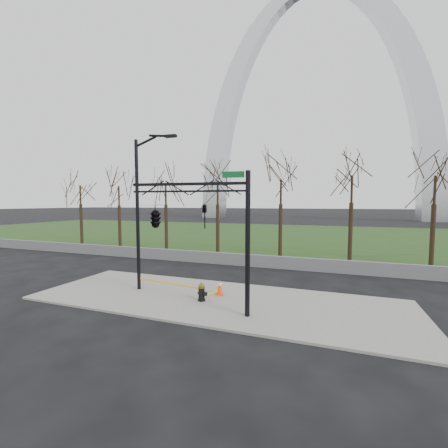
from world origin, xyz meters
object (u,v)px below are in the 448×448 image
(fire_hydrant, at_px, (202,292))
(traffic_cone, at_px, (220,287))
(street_light, at_px, (141,203))
(traffic_signal_mast, at_px, (172,216))

(fire_hydrant, relative_size, traffic_cone, 1.14)
(street_light, bearing_deg, traffic_cone, 4.20)
(fire_hydrant, distance_m, traffic_signal_mast, 3.98)
(traffic_signal_mast, bearing_deg, traffic_cone, 58.75)
(street_light, relative_size, traffic_signal_mast, 1.37)
(fire_hydrant, bearing_deg, traffic_signal_mast, -102.06)
(fire_hydrant, relative_size, traffic_signal_mast, 0.15)
(fire_hydrant, xyz_separation_m, street_light, (-3.73, 0.60, 4.19))
(traffic_cone, xyz_separation_m, traffic_signal_mast, (-1.17, -2.60, 3.66))
(fire_hydrant, xyz_separation_m, traffic_cone, (0.47, 1.15, -0.02))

